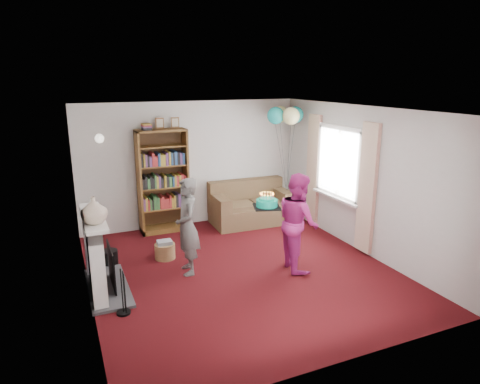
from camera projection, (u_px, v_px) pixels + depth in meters
name	position (u px, v px, depth m)	size (l,w,h in m)	color
ground	(241.00, 270.00, 6.75)	(5.00, 5.00, 0.00)	#340707
wall_back	(191.00, 164.00, 8.65)	(4.50, 0.02, 2.50)	silver
wall_left	(82.00, 212.00, 5.56)	(0.02, 5.00, 2.50)	silver
wall_right	(362.00, 180.00, 7.29)	(0.02, 5.00, 2.50)	silver
ceiling	(241.00, 109.00, 6.10)	(4.50, 5.00, 0.01)	white
fireplace	(99.00, 257.00, 5.99)	(0.55, 1.80, 1.12)	#3F3F42
window_bay	(338.00, 176.00, 7.82)	(0.14, 2.02, 2.20)	white
wall_sconce	(99.00, 138.00, 7.69)	(0.16, 0.23, 0.16)	gold
bookcase	(163.00, 182.00, 8.29)	(0.95, 0.42, 2.21)	#472B14
sofa	(250.00, 207.00, 8.93)	(1.64, 0.87, 0.87)	brown
wicker_basket	(165.00, 250.00, 7.16)	(0.34, 0.34, 0.32)	#A07A4A
person_striped	(187.00, 226.00, 6.50)	(0.55, 0.36, 1.50)	black
person_magenta	(298.00, 222.00, 6.66)	(0.75, 0.58, 1.54)	#B12375
birthday_cake	(267.00, 203.00, 6.42)	(0.39, 0.39, 0.22)	black
balloons	(285.00, 115.00, 8.45)	(0.78, 0.78, 1.73)	#3F3F3F
mantel_vase	(94.00, 210.00, 5.47)	(0.34, 0.34, 0.35)	beige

